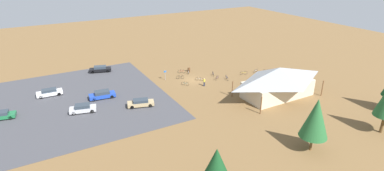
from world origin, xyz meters
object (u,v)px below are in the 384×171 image
bicycle_yellow_trailside (244,73)px  bicycle_blue_yard_center (227,78)px  bicycle_teal_front_row (185,84)px  bicycle_red_lone_west (182,71)px  trash_bin (189,70)px  car_blue_back_corner (102,95)px  pine_far_west (216,165)px  car_tan_end_stall (141,103)px  car_green_front_row (0,115)px  pine_midwest (316,118)px  bicycle_black_near_sign (180,77)px  bike_pavilion (278,80)px  bicycle_silver_back_row (199,79)px  bicycle_blue_yard_left (213,74)px  bicycle_white_mid_cluster (189,72)px  bicycle_purple_by_bin (217,78)px  car_black_aisle_side (100,69)px  car_silver_second_row (83,108)px  bicycle_green_edge_south (258,73)px  bicycle_orange_yard_front (266,71)px  lot_sign (165,74)px  car_white_inner_stall (49,92)px  bicycle_white_lone_east (256,71)px  visitor_near_lot (204,82)px

bicycle_yellow_trailside → bicycle_blue_yard_center: 5.16m
bicycle_teal_front_row → bicycle_red_lone_west: size_ratio=0.82×
trash_bin → car_blue_back_corner: 21.55m
pine_far_west → car_tan_end_stall: size_ratio=1.26×
car_blue_back_corner → car_green_front_row: size_ratio=1.01×
pine_midwest → bicycle_black_near_sign: 32.71m
bike_pavilion → car_blue_back_corner: bike_pavilion is taller
bike_pavilion → pine_far_west: pine_far_west is taller
bicycle_teal_front_row → bicycle_silver_back_row: 3.97m
bike_pavilion → bicycle_teal_front_row: size_ratio=11.68×
bicycle_blue_yard_left → bicycle_yellow_trailside: bicycle_blue_yard_left is taller
pine_midwest → bicycle_blue_yard_center: (-5.18, -26.90, -4.51)m
bicycle_white_mid_cluster → car_blue_back_corner: 20.49m
bicycle_black_near_sign → bicycle_silver_back_row: 4.23m
pine_midwest → car_tan_end_stall: bearing=-56.9°
bicycle_yellow_trailside → bike_pavilion: bearing=81.8°
bicycle_purple_by_bin → car_tan_end_stall: car_tan_end_stall is taller
bicycle_purple_by_bin → car_green_front_row: 40.26m
pine_midwest → car_black_aisle_side: pine_midwest is taller
bicycle_silver_back_row → car_silver_second_row: 24.64m
bicycle_green_edge_south → bicycle_orange_yard_front: bicycle_green_edge_south is taller
lot_sign → bicycle_black_near_sign: lot_sign is taller
bicycle_orange_yard_front → car_black_aisle_side: size_ratio=0.29×
bicycle_yellow_trailside → car_white_inner_stall: 40.10m
bicycle_silver_back_row → bicycle_blue_yard_center: size_ratio=0.74×
bicycle_green_edge_south → bicycle_orange_yard_front: bearing=-174.3°
bicycle_yellow_trailside → car_silver_second_row: bearing=2.0°
bicycle_white_lone_east → bicycle_blue_yard_center: bearing=3.6°
bike_pavilion → visitor_near_lot: bike_pavilion is taller
bicycle_orange_yard_front → bicycle_red_lone_west: bearing=-27.9°
bicycle_green_edge_south → car_silver_second_row: (37.58, -0.50, 0.39)m
bicycle_blue_yard_left → car_silver_second_row: (28.70, 4.07, 0.39)m
bicycle_red_lone_west → car_blue_back_corner: (19.02, 4.81, 0.36)m
bicycle_purple_by_bin → car_tan_end_stall: (18.76, 4.25, 0.36)m
bike_pavilion → bicycle_white_mid_cluster: 20.81m
lot_sign → pine_midwest: (-6.37, 33.19, 3.48)m
bicycle_blue_yard_left → car_white_inner_stall: (32.85, -5.90, 0.36)m
bicycle_silver_back_row → bicycle_white_lone_east: bicycle_silver_back_row is taller
bicycle_blue_yard_left → car_blue_back_corner: 24.45m
lot_sign → pine_midwest: size_ratio=0.29×
bicycle_blue_yard_left → car_blue_back_corner: car_blue_back_corner is taller
trash_bin → pine_far_west: bearing=65.5°
bicycle_blue_yard_center → bicycle_yellow_trailside: bearing=-172.3°
bicycle_teal_front_row → car_blue_back_corner: 16.45m
bike_pavilion → bicycle_blue_yard_center: 12.35m
bicycle_red_lone_west → car_white_inner_stall: bearing=-2.4°
car_black_aisle_side → bicycle_white_mid_cluster: bearing=147.2°
trash_bin → bicycle_teal_front_row: (4.64, 6.89, -0.08)m
pine_midwest → bicycle_purple_by_bin: (-3.34, -27.94, -4.54)m
bicycle_teal_front_row → bicycle_red_lone_west: bicycle_red_lone_west is taller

